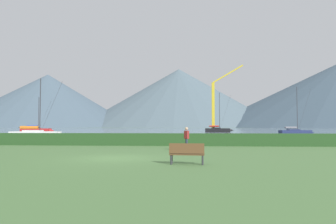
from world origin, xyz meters
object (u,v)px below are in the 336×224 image
at_px(sailboat_slip_0, 36,130).
at_px(dock_crane, 215,109).
at_px(sailboat_slip_3, 296,132).
at_px(sailboat_slip_4, 36,134).
at_px(person_seated_viewer, 187,137).
at_px(sailboat_slip_1, 218,130).
at_px(park_bench_near_path, 187,153).

bearing_deg(sailboat_slip_0, dock_crane, 11.70).
height_order(sailboat_slip_3, sailboat_slip_4, sailboat_slip_3).
relative_size(sailboat_slip_3, sailboat_slip_4, 1.14).
distance_m(sailboat_slip_3, sailboat_slip_4, 46.42).
bearing_deg(sailboat_slip_3, person_seated_viewer, -123.30).
xyz_separation_m(sailboat_slip_4, dock_crane, (27.64, 48.13, 6.02)).
xyz_separation_m(sailboat_slip_1, sailboat_slip_4, (-28.47, -47.48, -0.07)).
relative_size(sailboat_slip_3, dock_crane, 0.49).
bearing_deg(park_bench_near_path, sailboat_slip_0, 125.34).
distance_m(sailboat_slip_1, dock_crane, 6.04).
bearing_deg(park_bench_near_path, sailboat_slip_4, 131.01).
distance_m(sailboat_slip_0, dock_crane, 47.97).
distance_m(sailboat_slip_1, person_seated_viewer, 67.15).
distance_m(sailboat_slip_3, park_bench_near_path, 52.22).
relative_size(sailboat_slip_1, person_seated_viewer, 6.77).
bearing_deg(person_seated_viewer, sailboat_slip_3, 52.43).
xyz_separation_m(sailboat_slip_4, park_bench_near_path, (20.79, -26.71, -0.07)).
xyz_separation_m(sailboat_slip_0, park_bench_near_path, (38.91, -61.71, -0.14)).
xyz_separation_m(sailboat_slip_3, sailboat_slip_4, (-41.22, -21.35, 0.03)).
height_order(person_seated_viewer, dock_crane, dock_crane).
xyz_separation_m(sailboat_slip_1, dock_crane, (-0.84, 0.65, 5.95)).
bearing_deg(sailboat_slip_3, dock_crane, 110.46).
bearing_deg(sailboat_slip_0, sailboat_slip_3, -17.27).
bearing_deg(sailboat_slip_4, person_seated_viewer, -48.42).
relative_size(park_bench_near_path, dock_crane, 0.08).
bearing_deg(person_seated_viewer, sailboat_slip_1, 72.62).
xyz_separation_m(sailboat_slip_4, person_seated_viewer, (20.67, -19.22, 0.37)).
bearing_deg(sailboat_slip_3, sailboat_slip_0, 160.61).
relative_size(sailboat_slip_1, sailboat_slip_4, 1.35).
bearing_deg(dock_crane, sailboat_slip_4, -119.86).
xyz_separation_m(person_seated_viewer, dock_crane, (6.97, 67.35, 5.64)).
bearing_deg(sailboat_slip_1, sailboat_slip_3, -57.95).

